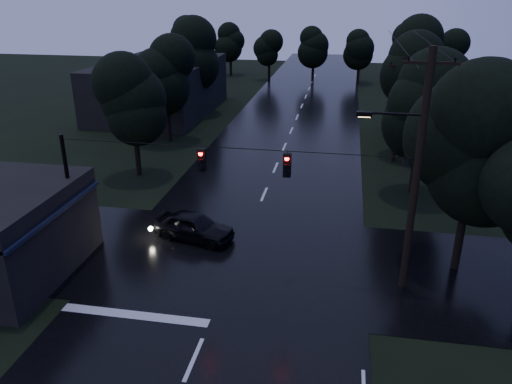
% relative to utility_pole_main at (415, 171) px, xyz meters
% --- Properties ---
extents(main_road, '(12.00, 120.00, 0.02)m').
position_rel_utility_pole_main_xyz_m(main_road, '(-7.41, 19.00, -5.26)').
color(main_road, black).
rests_on(main_road, ground).
extents(cross_street, '(60.00, 9.00, 0.02)m').
position_rel_utility_pole_main_xyz_m(cross_street, '(-7.41, 1.00, -5.26)').
color(cross_street, black).
rests_on(cross_street, ground).
extents(building_far_right, '(10.00, 14.00, 4.40)m').
position_rel_utility_pole_main_xyz_m(building_far_right, '(6.59, 23.00, -3.06)').
color(building_far_right, black).
rests_on(building_far_right, ground).
extents(building_far_left, '(10.00, 16.00, 5.00)m').
position_rel_utility_pole_main_xyz_m(building_far_left, '(-21.41, 29.00, -2.76)').
color(building_far_left, black).
rests_on(building_far_left, ground).
extents(utility_pole_main, '(3.50, 0.30, 10.00)m').
position_rel_utility_pole_main_xyz_m(utility_pole_main, '(0.00, 0.00, 0.00)').
color(utility_pole_main, black).
rests_on(utility_pole_main, ground).
extents(utility_pole_far, '(2.00, 0.30, 7.50)m').
position_rel_utility_pole_main_xyz_m(utility_pole_far, '(0.89, 17.00, -1.38)').
color(utility_pole_far, black).
rests_on(utility_pole_far, ground).
extents(anchor_pole_left, '(0.18, 0.18, 6.00)m').
position_rel_utility_pole_main_xyz_m(anchor_pole_left, '(-14.91, 0.00, -2.26)').
color(anchor_pole_left, black).
rests_on(anchor_pole_left, ground).
extents(span_signals, '(15.00, 0.37, 1.12)m').
position_rel_utility_pole_main_xyz_m(span_signals, '(-6.85, -0.01, -0.01)').
color(span_signals, black).
rests_on(span_signals, ground).
extents(tree_corner_near, '(4.48, 4.48, 9.44)m').
position_rel_utility_pole_main_xyz_m(tree_corner_near, '(2.59, 2.00, 0.74)').
color(tree_corner_near, black).
rests_on(tree_corner_near, ground).
extents(tree_left_a, '(3.92, 3.92, 8.26)m').
position_rel_utility_pole_main_xyz_m(tree_left_a, '(-16.41, 11.00, -0.02)').
color(tree_left_a, black).
rests_on(tree_left_a, ground).
extents(tree_left_b, '(4.20, 4.20, 8.85)m').
position_rel_utility_pole_main_xyz_m(tree_left_b, '(-17.01, 19.00, 0.36)').
color(tree_left_b, black).
rests_on(tree_left_b, ground).
extents(tree_left_c, '(4.48, 4.48, 9.44)m').
position_rel_utility_pole_main_xyz_m(tree_left_c, '(-17.61, 29.00, 0.74)').
color(tree_left_c, black).
rests_on(tree_left_c, ground).
extents(tree_right_a, '(4.20, 4.20, 8.85)m').
position_rel_utility_pole_main_xyz_m(tree_right_a, '(1.59, 11.00, 0.36)').
color(tree_right_a, black).
rests_on(tree_right_a, ground).
extents(tree_right_b, '(4.48, 4.48, 9.44)m').
position_rel_utility_pole_main_xyz_m(tree_right_b, '(2.19, 19.00, 0.74)').
color(tree_right_b, black).
rests_on(tree_right_b, ground).
extents(tree_right_c, '(4.76, 4.76, 10.03)m').
position_rel_utility_pole_main_xyz_m(tree_right_c, '(2.79, 29.00, 1.11)').
color(tree_right_c, black).
rests_on(tree_right_c, ground).
extents(car, '(4.44, 2.59, 1.42)m').
position_rel_utility_pole_main_xyz_m(car, '(-9.97, 2.63, -4.55)').
color(car, black).
rests_on(car, ground).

